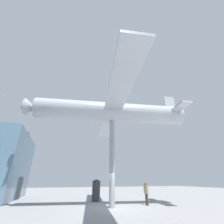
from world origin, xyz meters
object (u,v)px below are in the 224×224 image
(visitor_person, at_px, (146,191))
(info_kiosk, at_px, (96,190))
(suspended_airplane, at_px, (110,112))
(support_pylon_central, at_px, (112,159))

(visitor_person, bearing_deg, info_kiosk, -150.87)
(suspended_airplane, xyz_separation_m, info_kiosk, (4.34, 0.14, -7.14))
(support_pylon_central, distance_m, suspended_airplane, 4.59)
(support_pylon_central, distance_m, info_kiosk, 5.07)
(visitor_person, bearing_deg, support_pylon_central, -97.18)
(suspended_airplane, distance_m, info_kiosk, 8.36)
(support_pylon_central, height_order, suspended_airplane, suspended_airplane)
(support_pylon_central, height_order, info_kiosk, support_pylon_central)
(suspended_airplane, relative_size, visitor_person, 9.80)
(support_pylon_central, relative_size, info_kiosk, 3.49)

